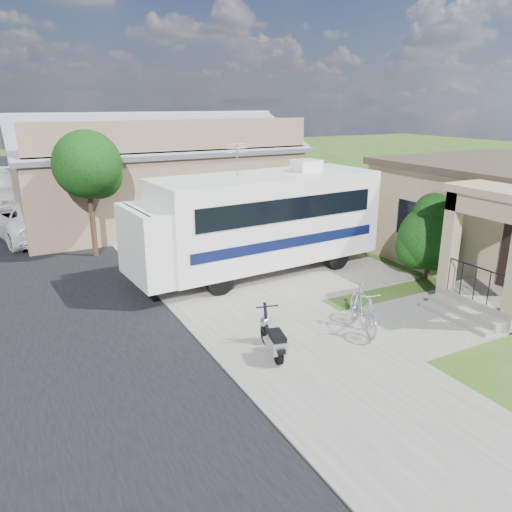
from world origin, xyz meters
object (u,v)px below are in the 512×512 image
scooter (273,339)px  shrub (431,235)px  motorhome (258,219)px  garden_hose (443,304)px  pickup_truck (29,219)px  bicycle (363,310)px

scooter → shrub: bearing=31.3°
motorhome → shrub: size_ratio=3.06×
shrub → scooter: 7.56m
motorhome → garden_hose: (3.18, -5.01, -1.74)m
shrub → scooter: (-7.12, -2.34, -0.97)m
motorhome → pickup_truck: (-6.33, 8.55, -1.04)m
pickup_truck → garden_hose: (9.52, -13.55, -0.70)m
motorhome → shrub: bearing=-36.0°
shrub → bicycle: (-4.50, -2.23, -0.85)m
bicycle → garden_hose: (2.97, 0.14, -0.47)m
motorhome → pickup_truck: 10.69m
scooter → bicycle: 2.63m
scooter → pickup_truck: bearing=118.9°
motorhome → bicycle: size_ratio=4.53×
motorhome → bicycle: motorhome is taller
bicycle → pickup_truck: bearing=135.5°
bicycle → shrub: bearing=46.3°
shrub → pickup_truck: (-11.05, 11.47, -0.63)m
bicycle → garden_hose: 3.01m
scooter → garden_hose: (5.59, 0.26, -0.36)m
shrub → scooter: size_ratio=1.84×
scooter → motorhome: bearing=78.5°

